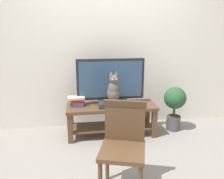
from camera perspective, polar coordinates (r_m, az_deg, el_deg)
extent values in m
plane|color=gray|center=(3.02, 1.83, -15.49)|extent=(12.00, 12.00, 0.00)
cube|color=silver|center=(3.61, -0.81, 12.80)|extent=(7.00, 0.12, 2.80)
cube|color=#513823|center=(3.31, -0.12, -4.34)|extent=(1.29, 0.45, 0.04)
cube|color=#513823|center=(3.21, -10.43, -9.66)|extent=(0.07, 0.07, 0.42)
cube|color=#513823|center=(3.37, 10.52, -8.46)|extent=(0.07, 0.07, 0.42)
cube|color=#513823|center=(3.53, -10.24, -7.33)|extent=(0.07, 0.07, 0.42)
cube|color=#513823|center=(3.68, 8.80, -6.36)|extent=(0.07, 0.07, 0.42)
cube|color=#513823|center=(3.43, -0.12, -9.20)|extent=(1.19, 0.37, 0.02)
cube|color=black|center=(3.39, -0.34, -3.24)|extent=(0.36, 0.20, 0.03)
cube|color=black|center=(3.38, -0.34, -2.66)|extent=(0.06, 0.04, 0.04)
cube|color=black|center=(3.30, -0.35, 2.62)|extent=(0.98, 0.05, 0.60)
cube|color=navy|center=(3.27, -0.28, 2.52)|extent=(0.91, 0.01, 0.53)
sphere|color=#2672F2|center=(3.43, 7.60, -1.85)|extent=(0.01, 0.01, 0.01)
cube|color=#2D2D30|center=(3.25, 0.34, -3.65)|extent=(0.43, 0.23, 0.07)
cube|color=black|center=(3.14, 0.65, -4.32)|extent=(0.26, 0.01, 0.04)
ellipsoid|color=#514C47|center=(3.20, 0.34, -0.98)|extent=(0.18, 0.25, 0.24)
ellipsoid|color=#514C47|center=(3.15, 0.43, 0.20)|extent=(0.15, 0.16, 0.22)
sphere|color=#514C47|center=(3.11, 0.47, 2.57)|extent=(0.13, 0.13, 0.13)
cone|color=#514C47|center=(3.09, -0.17, 4.04)|extent=(0.06, 0.06, 0.07)
cone|color=#514C47|center=(3.10, 1.11, 4.07)|extent=(0.06, 0.06, 0.07)
sphere|color=#B2C64C|center=(3.05, 0.16, 2.50)|extent=(0.02, 0.02, 0.02)
sphere|color=#B2C64C|center=(3.06, 1.10, 2.53)|extent=(0.02, 0.02, 0.02)
cylinder|color=#514C47|center=(3.16, 1.55, -3.10)|extent=(0.07, 0.20, 0.04)
cylinder|color=#513823|center=(2.45, -1.22, -17.55)|extent=(0.04, 0.04, 0.42)
cylinder|color=#513823|center=(2.42, 7.38, -18.09)|extent=(0.04, 0.04, 0.42)
cube|color=#513823|center=(2.16, 2.64, -15.17)|extent=(0.51, 0.51, 0.04)
cube|color=#513823|center=(2.23, 3.24, -7.81)|extent=(0.38, 0.15, 0.41)
cube|color=#412C1C|center=(2.17, 3.31, -3.56)|extent=(0.40, 0.16, 0.06)
cube|color=#33477A|center=(3.33, -8.64, -3.63)|extent=(0.20, 0.19, 0.04)
cube|color=#B2332D|center=(3.31, -8.63, -3.04)|extent=(0.19, 0.15, 0.03)
cube|color=#B2332D|center=(3.31, -8.80, -2.50)|extent=(0.23, 0.14, 0.03)
cube|color=beige|center=(3.29, -8.98, -2.07)|extent=(0.24, 0.17, 0.03)
cylinder|color=#47474C|center=(3.73, 15.10, -8.04)|extent=(0.21, 0.21, 0.22)
cylinder|color=#332319|center=(3.69, 15.21, -6.58)|extent=(0.20, 0.20, 0.02)
cylinder|color=#4C3823|center=(3.66, 15.30, -5.27)|extent=(0.04, 0.04, 0.16)
sphere|color=#234C2D|center=(3.59, 15.53, -2.05)|extent=(0.34, 0.34, 0.34)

